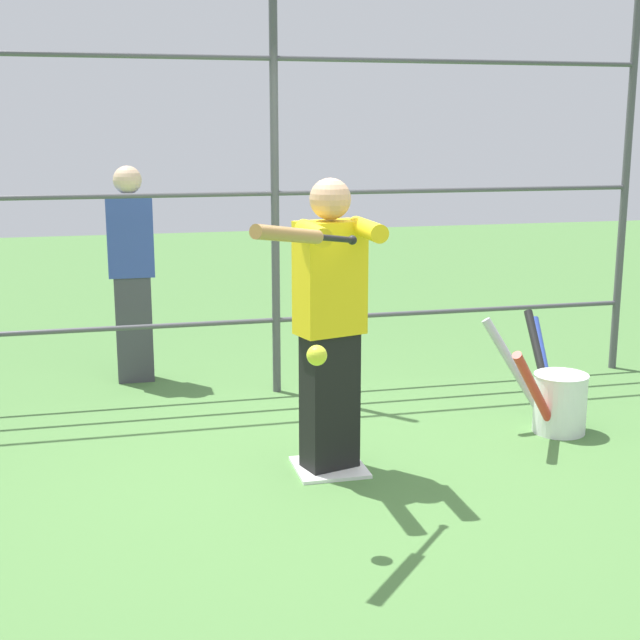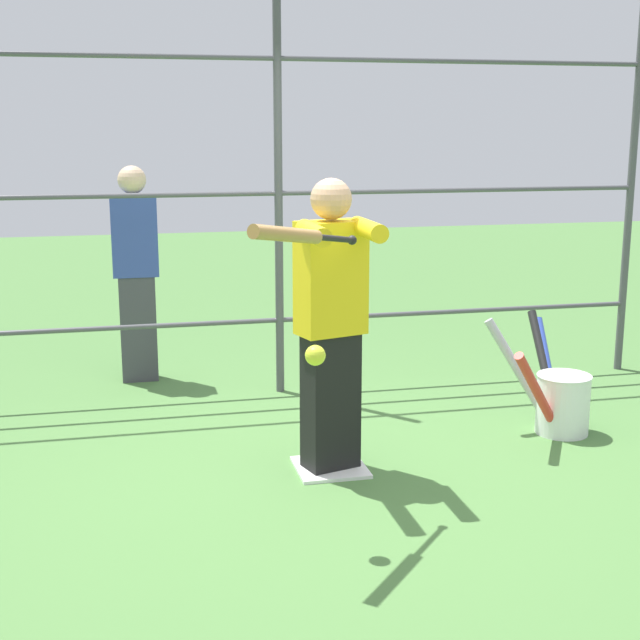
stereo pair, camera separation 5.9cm
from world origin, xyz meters
name	(u,v)px [view 2 (the right image)]	position (x,y,z in m)	size (l,w,h in m)	color
ground_plane	(330,469)	(0.00, 0.00, 0.00)	(24.00, 24.00, 0.00)	#4C7A3D
home_plate	(330,467)	(0.00, 0.00, 0.01)	(0.40, 0.40, 0.02)	white
fence_backstop	(278,193)	(0.00, -1.60, 1.48)	(5.68, 0.06, 2.95)	#4C4C51
batter	(331,317)	(0.00, 0.02, 0.90)	(0.42, 0.65, 1.67)	black
baseball_bat_swinging	(296,235)	(0.36, 0.80, 1.46)	(0.64, 0.63, 0.18)	black
softball_in_flight	(315,355)	(0.28, 0.86, 0.91)	(0.10, 0.10, 0.10)	yellow
bat_bucket	(558,398)	(-1.59, -0.30, 0.23)	(0.69, 0.98, 0.74)	white
bystander_behind_fence	(136,271)	(1.01, -2.15, 0.86)	(0.34, 0.21, 1.66)	#3F3F47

